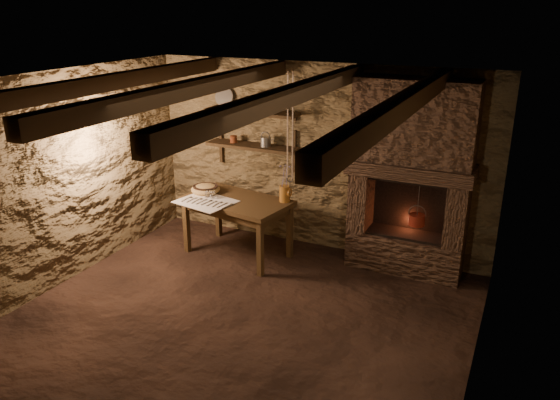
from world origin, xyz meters
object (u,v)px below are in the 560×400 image
at_px(iron_stockpot, 254,104).
at_px(work_table, 237,225).
at_px(red_pot, 417,219).
at_px(stoneware_jug, 285,186).
at_px(wooden_bowl, 206,189).

bearing_deg(iron_stockpot, work_table, -87.38).
xyz_separation_m(work_table, red_pot, (2.16, 0.44, 0.29)).
height_order(stoneware_jug, wooden_bowl, stoneware_jug).
relative_size(stoneware_jug, red_pot, 0.86).
xyz_separation_m(work_table, stoneware_jug, (0.58, 0.18, 0.55)).
relative_size(work_table, stoneware_jug, 3.06).
xyz_separation_m(stoneware_jug, iron_stockpot, (-0.61, 0.38, 0.90)).
bearing_deg(stoneware_jug, wooden_bowl, -171.37).
bearing_deg(work_table, red_pot, 21.12).
xyz_separation_m(wooden_bowl, iron_stockpot, (0.46, 0.51, 1.05)).
bearing_deg(iron_stockpot, stoneware_jug, -31.87).
height_order(iron_stockpot, red_pot, iron_stockpot).
distance_m(work_table, wooden_bowl, 0.63).
xyz_separation_m(iron_stockpot, red_pot, (2.18, -0.12, -1.15)).
relative_size(stoneware_jug, wooden_bowl, 1.24).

